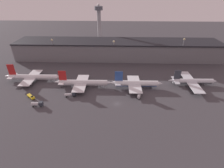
% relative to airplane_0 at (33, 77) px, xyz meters
% --- Properties ---
extents(ground, '(600.00, 600.00, 0.00)m').
position_rel_airplane_0_xyz_m(ground, '(67.03, -28.83, -3.51)').
color(ground, '#423F44').
extents(terminal_building, '(205.68, 31.10, 18.02)m').
position_rel_airplane_0_xyz_m(terminal_building, '(67.03, 53.85, 5.54)').
color(terminal_building, slate).
rests_on(terminal_building, ground).
extents(airplane_0, '(46.10, 27.98, 14.23)m').
position_rel_airplane_0_xyz_m(airplane_0, '(0.00, 0.00, 0.00)').
color(airplane_0, silver).
rests_on(airplane_0, ground).
extents(airplane_1, '(43.51, 26.80, 13.14)m').
position_rel_airplane_0_xyz_m(airplane_1, '(41.16, -8.00, 0.06)').
color(airplane_1, silver).
rests_on(airplane_1, ground).
extents(airplane_2, '(39.66, 26.56, 13.33)m').
position_rel_airplane_0_xyz_m(airplane_2, '(80.76, -8.18, 0.20)').
color(airplane_2, white).
rests_on(airplane_2, ground).
extents(airplane_3, '(37.21, 34.90, 12.13)m').
position_rel_airplane_0_xyz_m(airplane_3, '(124.22, -2.10, -0.35)').
color(airplane_3, silver).
rests_on(airplane_3, ground).
extents(service_vehicle_0, '(7.76, 3.88, 2.63)m').
position_rel_airplane_0_xyz_m(service_vehicle_0, '(34.85, -21.37, -1.94)').
color(service_vehicle_0, '#282D38').
rests_on(service_vehicle_0, ground).
extents(service_vehicle_1, '(3.20, 4.80, 3.07)m').
position_rel_airplane_0_xyz_m(service_vehicle_1, '(81.85, -21.46, -1.80)').
color(service_vehicle_1, '#9EA3A8').
rests_on(service_vehicle_1, ground).
extents(service_vehicle_2, '(7.15, 2.94, 3.14)m').
position_rel_airplane_0_xyz_m(service_vehicle_2, '(16.72, -33.04, -1.71)').
color(service_vehicle_2, '#282D38').
rests_on(service_vehicle_2, ground).
extents(service_vehicle_4, '(7.24, 6.56, 2.58)m').
position_rel_airplane_0_xyz_m(service_vehicle_4, '(8.60, -24.19, -2.28)').
color(service_vehicle_4, gold).
rests_on(service_vehicle_4, ground).
extents(lamp_post_0, '(1.80, 1.80, 22.96)m').
position_rel_airplane_0_xyz_m(lamp_post_0, '(4.76, 40.46, 11.27)').
color(lamp_post_0, slate).
rests_on(lamp_post_0, ground).
extents(lamp_post_1, '(1.80, 1.80, 22.00)m').
position_rel_airplane_0_xyz_m(lamp_post_1, '(63.27, 40.46, 10.73)').
color(lamp_post_1, slate).
rests_on(lamp_post_1, ground).
extents(lamp_post_2, '(1.80, 1.80, 24.83)m').
position_rel_airplane_0_xyz_m(lamp_post_2, '(127.96, 40.46, 12.30)').
color(lamp_post_2, slate).
rests_on(lamp_post_2, ground).
extents(control_tower, '(9.00, 9.00, 49.58)m').
position_rel_airplane_0_xyz_m(control_tower, '(45.06, 88.46, 25.01)').
color(control_tower, '#99999E').
rests_on(control_tower, ground).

